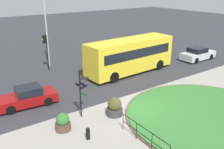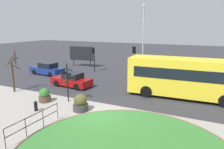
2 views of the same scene
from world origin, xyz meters
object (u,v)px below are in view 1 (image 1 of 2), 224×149
(signpost_directional, at_px, (81,91))
(planter_kerbside, at_px, (63,123))
(traffic_light_near, at_px, (45,45))
(bollard_foreground, at_px, (88,133))
(car_near_lane, at_px, (27,97))
(car_far_lane, at_px, (198,54))
(bus_yellow, at_px, (130,55))
(planter_near_signpost, at_px, (115,107))
(lamppost_tall, at_px, (46,24))

(signpost_directional, distance_m, planter_kerbside, 2.32)
(traffic_light_near, distance_m, planter_kerbside, 12.04)
(bollard_foreground, bearing_deg, traffic_light_near, 77.71)
(car_near_lane, relative_size, car_far_lane, 0.98)
(bus_yellow, relative_size, planter_near_signpost, 7.49)
(signpost_directional, height_order, planter_kerbside, signpost_directional)
(signpost_directional, bearing_deg, car_near_lane, 122.50)
(planter_kerbside, bearing_deg, traffic_light_near, 72.46)
(signpost_directional, distance_m, lamppost_tall, 12.24)
(bollard_foreground, xyz_separation_m, car_far_lane, (18.42, 6.40, 0.29))
(planter_near_signpost, bearing_deg, car_far_lane, 17.84)
(planter_kerbside, bearing_deg, signpost_directional, 24.19)
(bollard_foreground, bearing_deg, bus_yellow, 39.22)
(planter_kerbside, bearing_deg, planter_near_signpost, -4.78)
(bus_yellow, bearing_deg, planter_near_signpost, -138.69)
(bus_yellow, bearing_deg, lamppost_tall, 128.19)
(car_far_lane, height_order, lamppost_tall, lamppost_tall)
(bollard_foreground, distance_m, car_far_lane, 19.50)
(planter_kerbside, bearing_deg, car_near_lane, 97.94)
(lamppost_tall, bearing_deg, car_far_lane, -27.50)
(traffic_light_near, bearing_deg, bollard_foreground, 85.16)
(signpost_directional, xyz_separation_m, lamppost_tall, (2.52, 11.66, 2.70))
(signpost_directional, distance_m, car_near_lane, 4.59)
(bollard_foreground, distance_m, car_near_lane, 6.38)
(car_far_lane, xyz_separation_m, planter_kerbside, (-19.16, -4.70, -0.17))
(car_near_lane, distance_m, planter_near_signpost, 6.43)
(car_near_lane, bearing_deg, signpost_directional, 127.30)
(car_near_lane, bearing_deg, bollard_foreground, 107.23)
(bollard_foreground, height_order, traffic_light_near, traffic_light_near)
(car_near_lane, distance_m, lamppost_tall, 10.09)
(car_near_lane, bearing_deg, planter_kerbside, 102.74)
(bollard_foreground, xyz_separation_m, traffic_light_near, (2.83, 13.00, 2.24))
(signpost_directional, bearing_deg, planter_near_signpost, -30.36)
(bollard_foreground, xyz_separation_m, car_near_lane, (-1.37, 6.22, 0.25))
(car_far_lane, relative_size, lamppost_tall, 0.52)
(bollard_foreground, height_order, planter_near_signpost, planter_near_signpost)
(bus_yellow, xyz_separation_m, planter_near_signpost, (-6.37, -6.15, -1.21))
(lamppost_tall, height_order, planter_kerbside, lamppost_tall)
(bus_yellow, bearing_deg, bollard_foreground, -143.45)
(planter_near_signpost, xyz_separation_m, planter_kerbside, (-3.61, 0.30, -0.06))
(signpost_directional, xyz_separation_m, planter_kerbside, (-1.75, -0.79, -1.30))
(bus_yellow, distance_m, lamppost_tall, 9.15)
(bollard_foreground, height_order, car_far_lane, car_far_lane)
(bollard_foreground, relative_size, traffic_light_near, 0.21)
(signpost_directional, relative_size, car_near_lane, 0.73)
(traffic_light_near, relative_size, planter_kerbside, 3.17)
(signpost_directional, xyz_separation_m, planter_near_signpost, (1.86, -1.09, -1.25))
(car_far_lane, relative_size, planter_near_signpost, 3.46)
(car_far_lane, xyz_separation_m, lamppost_tall, (-14.89, 7.75, 3.83))
(bollard_foreground, relative_size, car_near_lane, 0.18)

